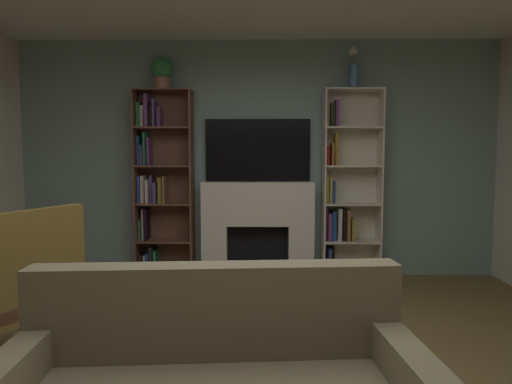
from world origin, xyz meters
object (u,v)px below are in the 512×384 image
(potted_plant, at_px, (162,72))
(vase_with_flowers, at_px, (354,73))
(fireplace, at_px, (258,227))
(bookshelf_right, at_px, (345,190))
(armchair, at_px, (17,291))
(tv, at_px, (258,150))
(bookshelf_left, at_px, (159,185))

(potted_plant, bearing_deg, vase_with_flowers, 0.02)
(fireplace, bearing_deg, bookshelf_right, 1.44)
(fireplace, bearing_deg, armchair, -123.31)
(tv, distance_m, bookshelf_right, 1.10)
(fireplace, height_order, vase_with_flowers, vase_with_flowers)
(fireplace, relative_size, bookshelf_left, 0.64)
(fireplace, relative_size, armchair, 1.28)
(potted_plant, relative_size, vase_with_flowers, 0.76)
(bookshelf_right, height_order, potted_plant, potted_plant)
(bookshelf_left, height_order, armchair, bookshelf_left)
(bookshelf_right, distance_m, vase_with_flowers, 1.31)
(bookshelf_left, xyz_separation_m, armchair, (-0.37, -2.31, -0.52))
(fireplace, bearing_deg, potted_plant, -178.51)
(fireplace, distance_m, armchair, 2.73)
(tv, xyz_separation_m, armchair, (-1.50, -2.38, -0.92))
(bookshelf_left, bearing_deg, potted_plant, -36.63)
(tv, relative_size, bookshelf_right, 0.56)
(bookshelf_left, relative_size, vase_with_flowers, 4.68)
(tv, xyz_separation_m, bookshelf_right, (1.00, -0.07, -0.46))
(tv, bearing_deg, potted_plant, -173.57)
(armchair, bearing_deg, fireplace, 56.69)
(bookshelf_left, bearing_deg, bookshelf_right, 0.02)
(bookshelf_right, bearing_deg, potted_plant, -178.53)
(fireplace, bearing_deg, vase_with_flowers, -1.46)
(fireplace, distance_m, potted_plant, 2.04)
(fireplace, xyz_separation_m, vase_with_flowers, (1.06, -0.03, 1.72))
(bookshelf_right, distance_m, potted_plant, 2.45)
(fireplace, xyz_separation_m, armchair, (-1.50, -2.28, -0.04))
(bookshelf_right, relative_size, armchair, 1.99)
(tv, bearing_deg, bookshelf_left, -176.57)
(fireplace, height_order, tv, tv)
(potted_plant, bearing_deg, tv, 6.43)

